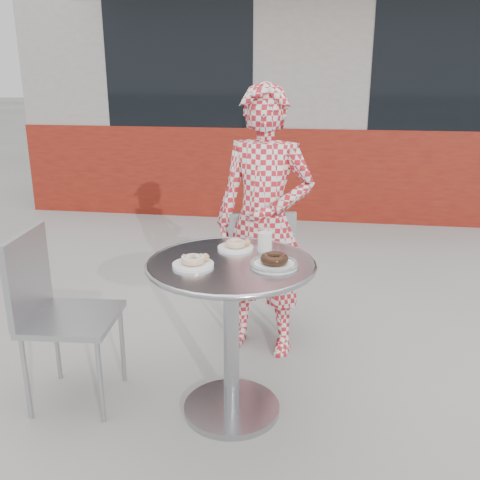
# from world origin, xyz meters

# --- Properties ---
(ground) EXTENTS (60.00, 60.00, 0.00)m
(ground) POSITION_xyz_m (0.00, 0.00, 0.00)
(ground) COLOR #A8A5A0
(ground) RESTS_ON ground
(storefront) EXTENTS (6.02, 4.55, 3.00)m
(storefront) POSITION_xyz_m (-0.00, 5.56, 1.49)
(storefront) COLOR gray
(storefront) RESTS_ON ground
(bistro_table) EXTENTS (0.76, 0.76, 0.77)m
(bistro_table) POSITION_xyz_m (-0.02, 0.04, 0.58)
(bistro_table) COLOR #B6B6BB
(bistro_table) RESTS_ON ground
(chair_far) EXTENTS (0.46, 0.47, 0.82)m
(chair_far) POSITION_xyz_m (-0.00, 0.92, 0.25)
(chair_far) COLOR #9FA2A6
(chair_far) RESTS_ON ground
(chair_left) EXTENTS (0.45, 0.44, 0.87)m
(chair_left) POSITION_xyz_m (-0.81, 0.03, 0.27)
(chair_left) COLOR #9FA2A6
(chair_left) RESTS_ON ground
(seated_person) EXTENTS (0.62, 0.47, 1.53)m
(seated_person) POSITION_xyz_m (0.05, 0.70, 0.77)
(seated_person) COLOR #B41B26
(seated_person) RESTS_ON ground
(plate_far) EXTENTS (0.17, 0.17, 0.05)m
(plate_far) POSITION_xyz_m (-0.03, 0.22, 0.79)
(plate_far) COLOR white
(plate_far) RESTS_ON bistro_table
(plate_near) EXTENTS (0.18, 0.18, 0.05)m
(plate_near) POSITION_xyz_m (-0.18, -0.03, 0.79)
(plate_near) COLOR white
(plate_near) RESTS_ON bistro_table
(plate_checker) EXTENTS (0.21, 0.21, 0.05)m
(plate_checker) POSITION_xyz_m (0.17, 0.02, 0.79)
(plate_checker) COLOR white
(plate_checker) RESTS_ON bistro_table
(milk_cup) EXTENTS (0.07, 0.07, 0.11)m
(milk_cup) POSITION_xyz_m (0.11, 0.20, 0.82)
(milk_cup) COLOR white
(milk_cup) RESTS_ON bistro_table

